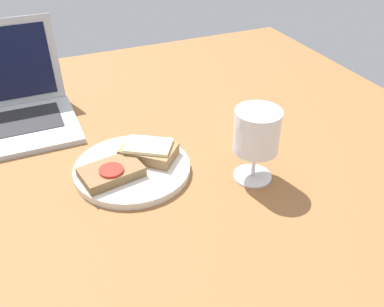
% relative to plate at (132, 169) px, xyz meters
% --- Properties ---
extents(wooden_table, '(1.40, 1.40, 0.03)m').
position_rel_plate_xyz_m(wooden_table, '(0.04, -0.03, -0.02)').
color(wooden_table, brown).
rests_on(wooden_table, ground).
extents(plate, '(0.23, 0.23, 0.01)m').
position_rel_plate_xyz_m(plate, '(0.00, 0.00, 0.00)').
color(plate, silver).
rests_on(plate, wooden_table).
extents(sandwich_with_tomato, '(0.12, 0.09, 0.02)m').
position_rel_plate_xyz_m(sandwich_with_tomato, '(-0.05, -0.02, 0.02)').
color(sandwich_with_tomato, brown).
rests_on(sandwich_with_tomato, plate).
extents(sandwich_with_cheese, '(0.13, 0.12, 0.03)m').
position_rel_plate_xyz_m(sandwich_with_cheese, '(0.05, 0.02, 0.02)').
color(sandwich_with_cheese, '#937047').
rests_on(sandwich_with_cheese, plate).
extents(wine_glass, '(0.09, 0.09, 0.15)m').
position_rel_plate_xyz_m(wine_glass, '(0.21, -0.11, 0.09)').
color(wine_glass, white).
rests_on(wine_glass, wooden_table).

